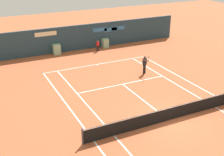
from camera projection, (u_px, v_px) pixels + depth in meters
name	position (u px, v px, depth m)	size (l,w,h in m)	color
ground_plane	(164.00, 116.00, 19.79)	(80.00, 80.00, 0.01)	#B25633
tennis_net	(169.00, 113.00, 19.12)	(12.10, 0.10, 1.07)	#4C4C51
sponsor_back_wall	(78.00, 38.00, 32.80)	(25.00, 1.02, 2.79)	#233D4C
player_on_baseline	(145.00, 63.00, 26.44)	(0.51, 0.83, 1.87)	black
ball_kid_right_post	(98.00, 45.00, 32.60)	(0.42, 0.17, 1.24)	black
tennis_ball_mid_court	(89.00, 92.00, 23.16)	(0.07, 0.07, 0.07)	#CCE033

